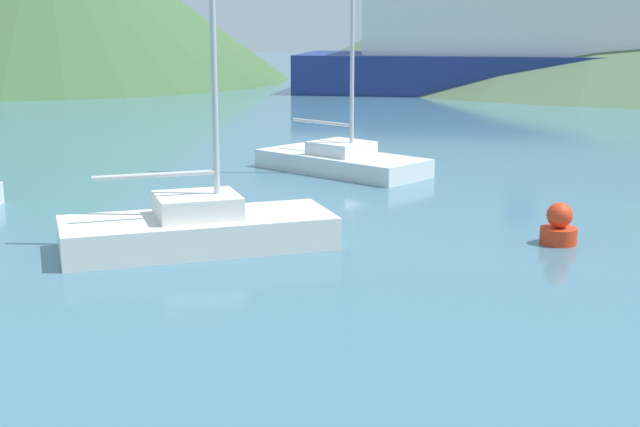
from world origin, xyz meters
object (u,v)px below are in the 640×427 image
Objects in this scene: sailboat_inner at (198,227)px; ferry_distant at (528,47)px; sailboat_middle at (341,158)px; buoy_marker at (559,227)px.

sailboat_inner is 0.27× the size of ferry_distant.
sailboat_middle reaches higher than sailboat_inner.
sailboat_inner is 0.72× the size of sailboat_middle.
sailboat_middle is 0.37× the size of ferry_distant.
sailboat_middle is (2.55, 9.29, -0.00)m from sailboat_inner.
sailboat_inner is at bearing -101.93° from ferry_distant.
buoy_marker is at bearing -15.32° from sailboat_inner.
sailboat_middle reaches higher than ferry_distant.
ferry_distant is (12.82, 38.79, 2.34)m from sailboat_inner.
ferry_distant is 32.88× the size of buoy_marker.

